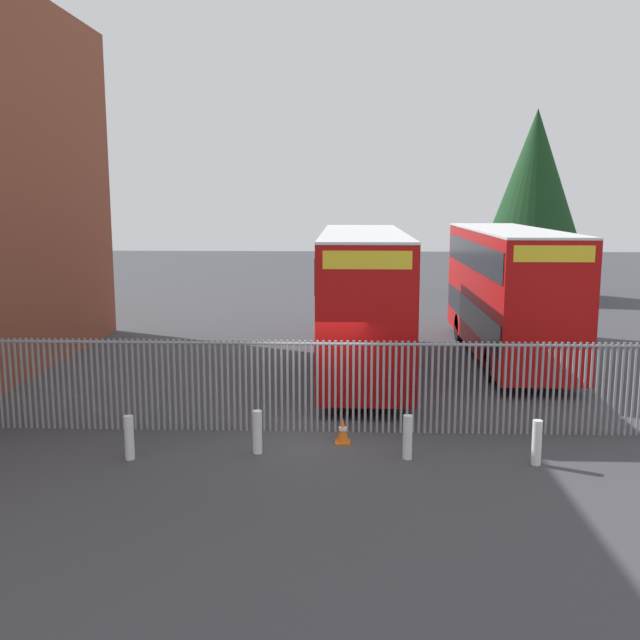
{
  "coord_description": "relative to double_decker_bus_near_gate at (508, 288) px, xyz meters",
  "views": [
    {
      "loc": [
        0.8,
        -16.51,
        5.47
      ],
      "look_at": [
        0.0,
        4.0,
        2.0
      ],
      "focal_mm": 40.88,
      "sensor_mm": 36.0,
      "label": 1
    }
  ],
  "objects": [
    {
      "name": "traffic_cone_by_gate",
      "position": [
        -5.51,
        -9.05,
        -2.13
      ],
      "size": [
        0.34,
        0.34,
        0.59
      ],
      "color": "orange",
      "rests_on": "ground"
    },
    {
      "name": "double_decker_bus_behind_fence_left",
      "position": [
        -4.96,
        -2.1,
        0.0
      ],
      "size": [
        2.54,
        10.81,
        4.42
      ],
      "color": "#B70C0C",
      "rests_on": "ground"
    },
    {
      "name": "palisade_fence",
      "position": [
        -6.61,
        -8.25,
        -1.24
      ],
      "size": [
        16.27,
        0.14,
        2.35
      ],
      "color": "gray",
      "rests_on": "ground"
    },
    {
      "name": "ground_plane",
      "position": [
        -6.21,
        -0.25,
        -2.42
      ],
      "size": [
        100.0,
        100.0,
        0.0
      ],
      "primitive_type": "plane",
      "color": "#3D3D42"
    },
    {
      "name": "bollard_near_right",
      "position": [
        -4.14,
        -9.99,
        -1.95
      ],
      "size": [
        0.2,
        0.2,
        0.95
      ],
      "primitive_type": "cylinder",
      "color": "silver",
      "rests_on": "ground"
    },
    {
      "name": "bollard_center_front",
      "position": [
        -7.35,
        -9.78,
        -1.95
      ],
      "size": [
        0.2,
        0.2,
        0.95
      ],
      "primitive_type": "cylinder",
      "color": "silver",
      "rests_on": "ground"
    },
    {
      "name": "double_decker_bus_near_gate",
      "position": [
        0.0,
        0.0,
        0.0
      ],
      "size": [
        2.54,
        10.81,
        4.42
      ],
      "color": "#B70C0C",
      "rests_on": "ground"
    },
    {
      "name": "tree_tall_back",
      "position": [
        4.6,
        15.48,
        3.78
      ],
      "size": [
        5.48,
        5.48,
        10.12
      ],
      "color": "#4C3823",
      "rests_on": "ground"
    },
    {
      "name": "bollard_far_right",
      "position": [
        -1.5,
        -10.23,
        -1.95
      ],
      "size": [
        0.2,
        0.2,
        0.95
      ],
      "primitive_type": "cylinder",
      "color": "silver",
      "rests_on": "ground"
    },
    {
      "name": "bollard_near_left",
      "position": [
        -10.0,
        -10.25,
        -1.95
      ],
      "size": [
        0.2,
        0.2,
        0.95
      ],
      "primitive_type": "cylinder",
      "color": "silver",
      "rests_on": "ground"
    }
  ]
}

